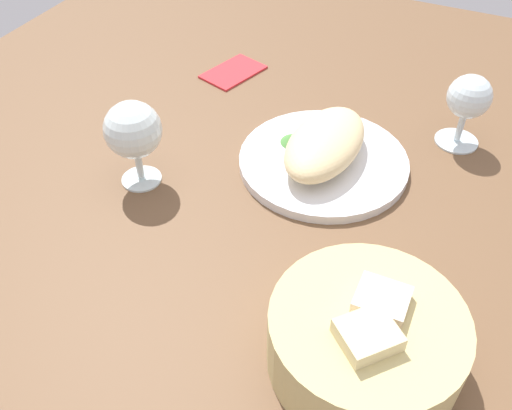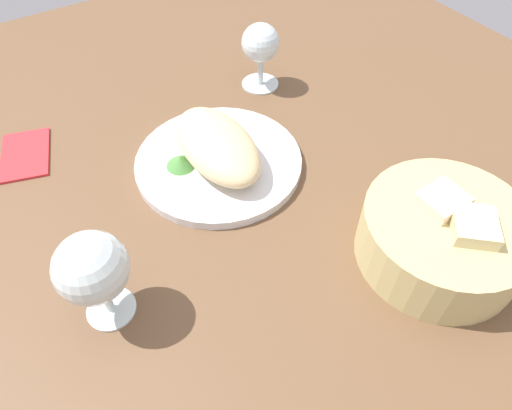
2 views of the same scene
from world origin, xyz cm
name	(u,v)px [view 1 (image 1 of 2)]	position (x,y,z in cm)	size (l,w,h in cm)	color
ground_plane	(292,196)	(0.00, 0.00, -1.00)	(140.00, 140.00, 2.00)	brown
plate	(323,162)	(-7.07, 1.92, 0.70)	(24.70, 24.70, 1.40)	silver
omelette	(325,143)	(-7.07, 1.92, 4.05)	(18.23, 9.82, 5.30)	beige
lettuce_garnish	(295,138)	(-8.77, -3.36, 2.20)	(4.30, 4.30, 1.61)	#49883C
bread_basket	(366,339)	(21.72, 16.85, 3.89)	(19.90, 19.90, 9.11)	#CBB979
wine_glass_near	(133,132)	(7.03, -20.41, 8.36)	(7.84, 7.84, 12.66)	silver
wine_glass_far	(468,101)	(-21.26, 18.55, 7.40)	(6.57, 6.57, 11.39)	silver
folded_napkin	(233,71)	(-25.02, -22.00, 0.40)	(11.00, 7.00, 0.80)	red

